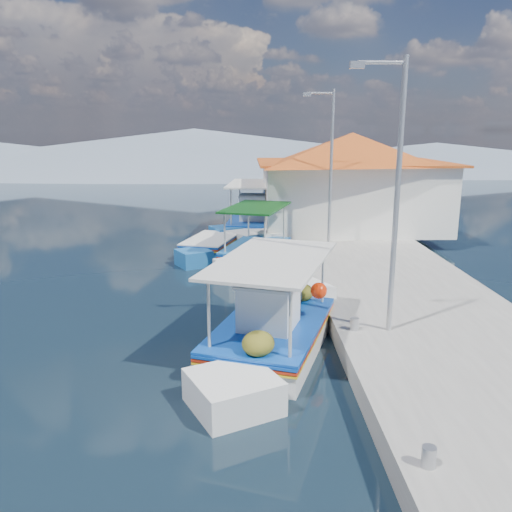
{
  "coord_description": "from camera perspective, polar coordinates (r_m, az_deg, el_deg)",
  "views": [
    {
      "loc": [
        1.32,
        -9.17,
        5.0
      ],
      "look_at": [
        1.6,
        5.99,
        1.3
      ],
      "focal_mm": 36.29,
      "sensor_mm": 36.0,
      "label": 1
    }
  ],
  "objects": [
    {
      "name": "caique_far",
      "position": [
        25.41,
        -0.2,
        3.55
      ],
      "size": [
        2.83,
        7.99,
        2.81
      ],
      "rotation": [
        0.0,
        0.0,
        0.1
      ],
      "color": "silver",
      "rests_on": "ground"
    },
    {
      "name": "bollards",
      "position": [
        15.27,
        8.35,
        -2.99
      ],
      "size": [
        0.2,
        17.2,
        0.3
      ],
      "color": "#A5A8AD",
      "rests_on": "quay"
    },
    {
      "name": "harbor_building",
      "position": [
        24.76,
        10.41,
        8.33
      ],
      "size": [
        10.49,
        10.49,
        4.4
      ],
      "color": "white",
      "rests_on": "quay"
    },
    {
      "name": "main_caique",
      "position": [
        12.13,
        1.68,
        -8.2
      ],
      "size": [
        3.71,
        7.12,
        2.47
      ],
      "rotation": [
        0.0,
        0.0,
        0.32
      ],
      "color": "silver",
      "rests_on": "ground"
    },
    {
      "name": "mountain_ridge",
      "position": [
        65.45,
        3.58,
        11.08
      ],
      "size": [
        171.4,
        96.0,
        5.5
      ],
      "color": "slate",
      "rests_on": "ground"
    },
    {
      "name": "caique_green_canopy",
      "position": [
        20.07,
        -0.07,
        0.35
      ],
      "size": [
        3.17,
        6.2,
        2.43
      ],
      "rotation": [
        0.0,
        0.0,
        0.3
      ],
      "color": "silver",
      "rests_on": "ground"
    },
    {
      "name": "ground",
      "position": [
        10.53,
        -8.41,
        -14.8
      ],
      "size": [
        160.0,
        160.0,
        0.0
      ],
      "primitive_type": "plane",
      "color": "black",
      "rests_on": "ground"
    },
    {
      "name": "lamp_post_far",
      "position": [
        20.46,
        8.04,
        10.36
      ],
      "size": [
        1.21,
        0.14,
        6.0
      ],
      "color": "#A5A8AD",
      "rests_on": "quay"
    },
    {
      "name": "caique_blue_hull",
      "position": [
        21.58,
        -5.03,
        1.0
      ],
      "size": [
        2.64,
        5.47,
        1.01
      ],
      "rotation": [
        0.0,
        0.0,
        0.27
      ],
      "color": "#1C60A8",
      "rests_on": "ground"
    },
    {
      "name": "quay",
      "position": [
        16.55,
        15.09,
        -3.46
      ],
      "size": [
        5.0,
        44.0,
        0.5
      ],
      "primitive_type": "cube",
      "color": "#9D9993",
      "rests_on": "ground"
    },
    {
      "name": "lamp_post_near",
      "position": [
        11.68,
        14.93,
        7.61
      ],
      "size": [
        1.21,
        0.14,
        6.0
      ],
      "color": "#A5A8AD",
      "rests_on": "quay"
    }
  ]
}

